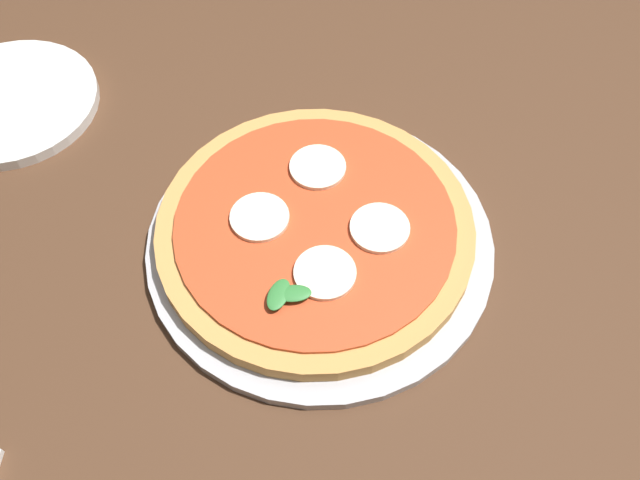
# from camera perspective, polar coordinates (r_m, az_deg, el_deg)

# --- Properties ---
(ground_plane) EXTENTS (6.00, 6.00, 0.00)m
(ground_plane) POSITION_cam_1_polar(r_m,az_deg,el_deg) (1.39, 0.65, -19.24)
(ground_plane) COLOR #2D2B28
(dining_table) EXTENTS (1.35, 1.08, 0.73)m
(dining_table) POSITION_cam_1_polar(r_m,az_deg,el_deg) (0.79, 1.09, -7.35)
(dining_table) COLOR #4C301E
(dining_table) RESTS_ON ground_plane
(serving_tray) EXTENTS (0.37, 0.37, 0.01)m
(serving_tray) POSITION_cam_1_polar(r_m,az_deg,el_deg) (0.73, 0.00, -0.17)
(serving_tray) COLOR #B2B2B7
(serving_tray) RESTS_ON dining_table
(pizza) EXTENTS (0.33, 0.33, 0.03)m
(pizza) POSITION_cam_1_polar(r_m,az_deg,el_deg) (0.72, -0.40, 0.98)
(pizza) COLOR tan
(pizza) RESTS_ON serving_tray
(plate_white) EXTENTS (0.21, 0.21, 0.01)m
(plate_white) POSITION_cam_1_polar(r_m,az_deg,el_deg) (0.95, -24.28, 10.42)
(plate_white) COLOR white
(plate_white) RESTS_ON dining_table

